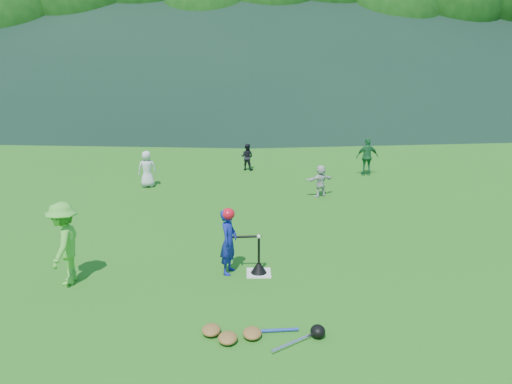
# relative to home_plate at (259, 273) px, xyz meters

# --- Properties ---
(ground) EXTENTS (120.00, 120.00, 0.00)m
(ground) POSITION_rel_home_plate_xyz_m (0.00, 0.00, -0.01)
(ground) COLOR #276316
(ground) RESTS_ON ground
(home_plate) EXTENTS (0.45, 0.45, 0.02)m
(home_plate) POSITION_rel_home_plate_xyz_m (0.00, 0.00, 0.00)
(home_plate) COLOR silver
(home_plate) RESTS_ON ground
(baseball) EXTENTS (0.08, 0.08, 0.08)m
(baseball) POSITION_rel_home_plate_xyz_m (0.00, 0.00, 0.73)
(baseball) COLOR white
(baseball) RESTS_ON batting_tee
(batter_child) EXTENTS (0.42, 0.52, 1.24)m
(batter_child) POSITION_rel_home_plate_xyz_m (-0.56, 0.06, 0.61)
(batter_child) COLOR navy
(batter_child) RESTS_ON ground
(adult_coach) EXTENTS (0.59, 0.99, 1.50)m
(adult_coach) POSITION_rel_home_plate_xyz_m (-3.44, -0.31, 0.74)
(adult_coach) COLOR green
(adult_coach) RESTS_ON ground
(fielder_a) EXTENTS (0.61, 0.45, 1.13)m
(fielder_a) POSITION_rel_home_plate_xyz_m (-3.28, 6.46, 0.56)
(fielder_a) COLOR silver
(fielder_a) RESTS_ON ground
(fielder_b) EXTENTS (0.55, 0.49, 0.94)m
(fielder_b) POSITION_rel_home_plate_xyz_m (-0.19, 8.76, 0.46)
(fielder_b) COLOR black
(fielder_b) RESTS_ON ground
(fielder_c) EXTENTS (0.78, 0.39, 1.28)m
(fielder_c) POSITION_rel_home_plate_xyz_m (3.88, 7.89, 0.63)
(fielder_c) COLOR #1E6632
(fielder_c) RESTS_ON ground
(fielder_d) EXTENTS (0.90, 0.58, 0.93)m
(fielder_d) POSITION_rel_home_plate_xyz_m (1.92, 5.27, 0.45)
(fielder_d) COLOR silver
(fielder_d) RESTS_ON ground
(batting_tee) EXTENTS (0.30, 0.30, 0.68)m
(batting_tee) POSITION_rel_home_plate_xyz_m (0.00, 0.00, 0.12)
(batting_tee) COLOR black
(batting_tee) RESTS_ON home_plate
(batter_gear) EXTENTS (0.73, 0.26, 0.60)m
(batter_gear) POSITION_rel_home_plate_xyz_m (-0.53, 0.06, 1.11)
(batter_gear) COLOR red
(batter_gear) RESTS_ON ground
(equipment_pile) EXTENTS (1.80, 0.72, 0.19)m
(equipment_pile) POSITION_rel_home_plate_xyz_m (-0.15, -2.20, 0.06)
(equipment_pile) COLOR olive
(equipment_pile) RESTS_ON ground
(outfield_fence) EXTENTS (70.07, 0.08, 1.33)m
(outfield_fence) POSITION_rel_home_plate_xyz_m (0.00, 28.00, 0.69)
(outfield_fence) COLOR gray
(outfield_fence) RESTS_ON ground
(tree_line) EXTENTS (70.04, 11.40, 14.82)m
(tree_line) POSITION_rel_home_plate_xyz_m (0.20, 33.83, 8.20)
(tree_line) COLOR #382314
(tree_line) RESTS_ON ground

